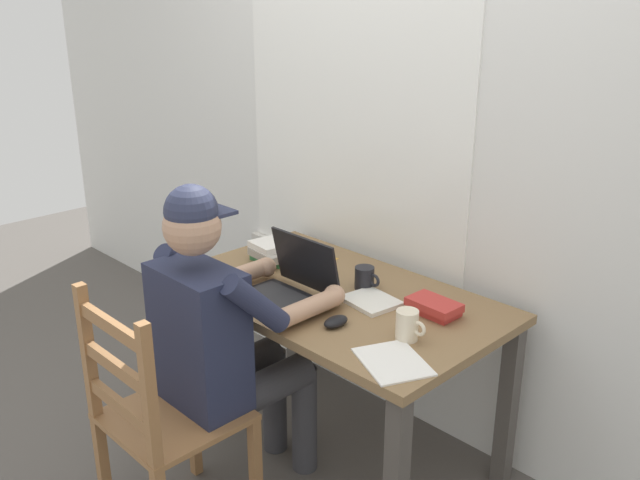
{
  "coord_description": "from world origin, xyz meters",
  "views": [
    {
      "loc": [
        1.67,
        -1.71,
        1.8
      ],
      "look_at": [
        -0.03,
        -0.05,
        0.94
      ],
      "focal_mm": 38.32,
      "sensor_mm": 36.0,
      "label": 1
    }
  ],
  "objects": [
    {
      "name": "ground_plane",
      "position": [
        0.0,
        0.0,
        0.0
      ],
      "size": [
        8.0,
        8.0,
        0.0
      ],
      "primitive_type": "plane",
      "color": "#56514C"
    },
    {
      "name": "book_stack_main",
      "position": [
        -0.41,
        0.04,
        0.77
      ],
      "size": [
        0.2,
        0.17,
        0.09
      ],
      "color": "#38844C",
      "rests_on": "desk"
    },
    {
      "name": "wooden_chair",
      "position": [
        -0.1,
        -0.73,
        0.46
      ],
      "size": [
        0.42,
        0.42,
        0.93
      ],
      "color": "olive",
      "rests_on": "ground"
    },
    {
      "name": "seated_person",
      "position": [
        -0.1,
        -0.45,
        0.68
      ],
      "size": [
        0.5,
        0.6,
        1.24
      ],
      "color": "#232842",
      "rests_on": "ground"
    },
    {
      "name": "computer_mouse",
      "position": [
        0.2,
        -0.2,
        0.74
      ],
      "size": [
        0.06,
        0.1,
        0.03
      ],
      "primitive_type": "ellipsoid",
      "color": "black",
      "rests_on": "desk"
    },
    {
      "name": "coffee_mug_white",
      "position": [
        0.43,
        -0.1,
        0.78
      ],
      "size": [
        0.11,
        0.08,
        0.1
      ],
      "color": "beige",
      "rests_on": "desk"
    },
    {
      "name": "book_stack_side",
      "position": [
        0.38,
        0.12,
        0.75
      ],
      "size": [
        0.19,
        0.13,
        0.05
      ],
      "color": "#BC332D",
      "rests_on": "desk"
    },
    {
      "name": "paper_pile_back_corner",
      "position": [
        0.5,
        -0.25,
        0.73
      ],
      "size": [
        0.29,
        0.27,
        0.01
      ],
      "primitive_type": "cube",
      "rotation": [
        0.0,
        0.0,
        -0.43
      ],
      "color": "white",
      "rests_on": "desk"
    },
    {
      "name": "back_wall",
      "position": [
        -0.01,
        0.46,
        1.3
      ],
      "size": [
        6.0,
        0.08,
        2.6
      ],
      "color": "silver",
      "rests_on": "ground"
    },
    {
      "name": "paper_pile_near_laptop",
      "position": [
        0.16,
        0.03,
        0.73
      ],
      "size": [
        0.21,
        0.18,
        0.02
      ],
      "primitive_type": "cube",
      "rotation": [
        0.0,
        0.0,
        -0.14
      ],
      "color": "silver",
      "rests_on": "desk"
    },
    {
      "name": "coffee_mug_dark",
      "position": [
        0.05,
        0.11,
        0.77
      ],
      "size": [
        0.11,
        0.08,
        0.09
      ],
      "color": "black",
      "rests_on": "desk"
    },
    {
      "name": "desk",
      "position": [
        0.0,
        0.0,
        0.62
      ],
      "size": [
        1.28,
        0.76,
        0.72
      ],
      "color": "olive",
      "rests_on": "ground"
    },
    {
      "name": "landscape_photo_print",
      "position": [
        -0.29,
        0.21,
        0.72
      ],
      "size": [
        0.15,
        0.12,
        0.0
      ],
      "primitive_type": "cube",
      "rotation": [
        0.0,
        0.0,
        0.22
      ],
      "color": "gold",
      "rests_on": "desk"
    },
    {
      "name": "laptop",
      "position": [
        -0.08,
        -0.16,
        0.78
      ],
      "size": [
        0.33,
        0.28,
        0.23
      ],
      "color": "black",
      "rests_on": "desk"
    }
  ]
}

